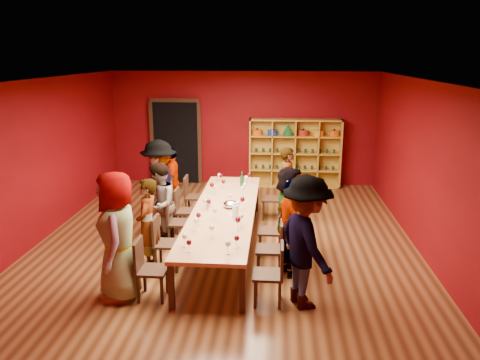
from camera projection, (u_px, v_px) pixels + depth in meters
name	position (u px, v px, depth m)	size (l,w,h in m)	color
room_shell	(224.00, 168.00, 8.17)	(7.10, 9.10, 3.04)	#4E2A14
tasting_table	(224.00, 212.00, 8.38)	(1.10, 4.50, 0.75)	tan
doorway	(176.00, 142.00, 12.67)	(1.40, 0.17, 2.30)	black
shelving_unit	(295.00, 150.00, 12.35)	(2.40, 0.40, 1.80)	#B48A28
chair_person_left_0	(147.00, 266.00, 6.70)	(0.42, 0.42, 0.89)	black
person_left_0	(118.00, 236.00, 6.61)	(0.92, 0.50, 1.88)	#5884B6
chair_person_left_1	(163.00, 240.00, 7.64)	(0.42, 0.42, 0.89)	black
person_left_1	(147.00, 224.00, 7.58)	(0.56, 0.41, 1.52)	#131435
chair_person_left_2	(176.00, 219.00, 8.58)	(0.42, 0.42, 0.89)	black
person_left_2	(159.00, 205.00, 8.53)	(0.75, 0.41, 1.55)	#5275AA
chair_person_left_3	(183.00, 208.00, 9.21)	(0.42, 0.42, 0.89)	black
person_left_3	(160.00, 187.00, 9.13)	(1.19, 0.49, 1.85)	#4C4C51
chair_person_left_4	(191.00, 194.00, 10.12)	(0.42, 0.42, 0.89)	black
person_left_4	(172.00, 182.00, 10.09)	(0.89, 0.40, 1.51)	#C78593
chair_person_right_0	(274.00, 271.00, 6.55)	(0.42, 0.42, 0.89)	black
person_right_0	(306.00, 242.00, 6.40)	(1.22, 0.50, 1.88)	pink
chair_person_right_1	(274.00, 246.00, 7.41)	(0.42, 0.42, 0.89)	black
person_right_1	(291.00, 229.00, 7.31)	(0.93, 0.42, 1.59)	#161C3C
chair_person_right_2	(275.00, 228.00, 8.16)	(0.42, 0.42, 0.89)	black
person_right_2	(289.00, 212.00, 8.07)	(1.48, 0.43, 1.60)	#131936
chair_person_right_4	(275.00, 196.00, 9.98)	(0.42, 0.42, 0.89)	black
person_right_4	(288.00, 184.00, 9.89)	(0.57, 0.42, 1.56)	#49494E
wine_glass_0	(196.00, 221.00, 7.34)	(0.08, 0.08, 0.20)	white
wine_glass_1	(249.00, 175.00, 10.06)	(0.09, 0.09, 0.22)	white
wine_glass_2	(223.00, 182.00, 9.58)	(0.08, 0.08, 0.20)	white
wine_glass_3	(246.00, 178.00, 9.95)	(0.07, 0.07, 0.18)	white
wine_glass_4	(215.00, 211.00, 7.83)	(0.08, 0.08, 0.20)	white
wine_glass_5	(242.00, 189.00, 9.10)	(0.08, 0.08, 0.20)	white
wine_glass_6	(238.00, 220.00, 7.34)	(0.09, 0.09, 0.22)	white
wine_glass_7	(228.00, 244.00, 6.45)	(0.08, 0.08, 0.20)	white
wine_glass_8	(230.00, 197.00, 8.65)	(0.07, 0.07, 0.18)	white
wine_glass_9	(205.00, 201.00, 8.35)	(0.08, 0.08, 0.20)	white
wine_glass_10	(199.00, 216.00, 7.59)	(0.08, 0.08, 0.20)	white
wine_glass_11	(215.00, 188.00, 9.17)	(0.08, 0.08, 0.20)	white
wine_glass_12	(185.00, 237.00, 6.70)	(0.08, 0.08, 0.20)	white
wine_glass_13	(237.00, 239.00, 6.66)	(0.07, 0.07, 0.18)	white
wine_glass_14	(212.00, 185.00, 9.28)	(0.09, 0.09, 0.22)	white
wine_glass_15	(189.00, 243.00, 6.52)	(0.07, 0.07, 0.18)	white
wine_glass_16	(209.00, 202.00, 8.31)	(0.08, 0.08, 0.19)	white
wine_glass_17	(242.00, 200.00, 8.36)	(0.09, 0.09, 0.22)	white
wine_glass_18	(245.00, 185.00, 9.34)	(0.08, 0.08, 0.20)	white
wine_glass_19	(212.00, 228.00, 7.03)	(0.08, 0.08, 0.21)	white
wine_glass_20	(241.00, 217.00, 7.51)	(0.09, 0.09, 0.21)	white
wine_glass_21	(219.00, 176.00, 10.10)	(0.08, 0.08, 0.19)	white
wine_glass_22	(221.00, 176.00, 10.07)	(0.07, 0.07, 0.18)	white
wine_glass_23	(238.00, 204.00, 8.15)	(0.08, 0.08, 0.21)	white
spittoon_bowl	(231.00, 204.00, 8.42)	(0.26, 0.26, 0.15)	#B8BABF
carafe_a	(209.00, 202.00, 8.43)	(0.11, 0.11, 0.24)	white
carafe_b	(235.00, 211.00, 7.86)	(0.13, 0.13, 0.27)	white
wine_bottle	(242.00, 181.00, 9.69)	(0.11, 0.11, 0.33)	#153A1D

